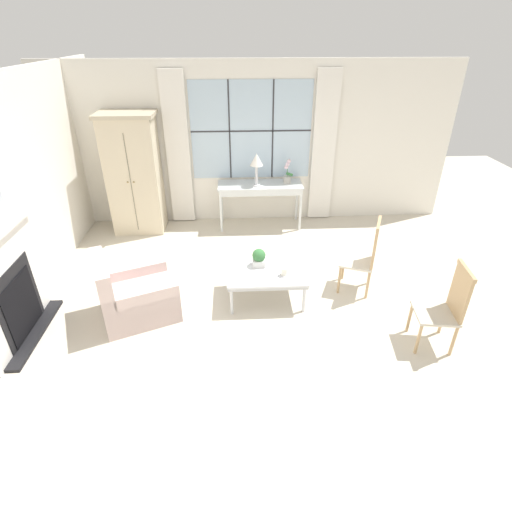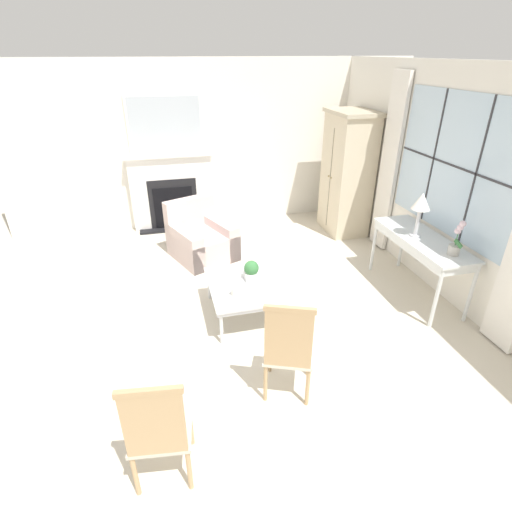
% 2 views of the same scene
% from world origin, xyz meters
% --- Properties ---
extents(ground_plane, '(14.00, 14.00, 0.00)m').
position_xyz_m(ground_plane, '(0.00, 0.00, 0.00)').
color(ground_plane, beige).
extents(wall_back_windowed, '(7.20, 0.14, 2.80)m').
position_xyz_m(wall_back_windowed, '(0.00, 3.02, 1.40)').
color(wall_back_windowed, white).
rests_on(wall_back_windowed, ground_plane).
extents(wall_left, '(0.06, 7.20, 2.80)m').
position_xyz_m(wall_left, '(-3.03, 0.60, 1.40)').
color(wall_left, white).
rests_on(wall_left, ground_plane).
extents(fireplace, '(0.34, 1.49, 2.27)m').
position_xyz_m(fireplace, '(-2.91, -0.25, 0.77)').
color(fireplace, black).
rests_on(fireplace, ground_plane).
extents(armoire, '(0.94, 0.66, 2.05)m').
position_xyz_m(armoire, '(-2.03, 2.65, 1.03)').
color(armoire, beige).
rests_on(armoire, ground_plane).
extents(console_table, '(1.50, 0.54, 0.80)m').
position_xyz_m(console_table, '(0.14, 2.67, 0.72)').
color(console_table, silver).
rests_on(console_table, ground_plane).
extents(table_lamp, '(0.22, 0.22, 0.57)m').
position_xyz_m(table_lamp, '(0.07, 2.59, 1.24)').
color(table_lamp, silver).
rests_on(table_lamp, console_table).
extents(potted_orchid, '(0.17, 0.13, 0.43)m').
position_xyz_m(potted_orchid, '(0.63, 2.72, 0.96)').
color(potted_orchid, '#BCB7AD').
rests_on(potted_orchid, console_table).
extents(armchair_upholstered, '(1.14, 1.09, 0.86)m').
position_xyz_m(armchair_upholstered, '(-1.60, 0.08, 0.28)').
color(armchair_upholstered, beige).
rests_on(armchair_upholstered, ground_plane).
extents(side_chair_wooden, '(0.57, 0.57, 1.06)m').
position_xyz_m(side_chair_wooden, '(1.44, 0.48, 0.58)').
color(side_chair_wooden, beige).
rests_on(side_chair_wooden, ground_plane).
extents(accent_chair_wooden, '(0.49, 0.49, 1.03)m').
position_xyz_m(accent_chair_wooden, '(2.01, -0.66, 0.56)').
color(accent_chair_wooden, beige).
rests_on(accent_chair_wooden, ground_plane).
extents(coffee_table, '(1.03, 0.77, 0.43)m').
position_xyz_m(coffee_table, '(0.08, 0.35, 0.39)').
color(coffee_table, silver).
rests_on(coffee_table, ground_plane).
extents(potted_plant_small, '(0.18, 0.18, 0.24)m').
position_xyz_m(potted_plant_small, '(-0.01, 0.49, 0.55)').
color(potted_plant_small, white).
rests_on(potted_plant_small, coffee_table).
extents(pillar_candle, '(0.12, 0.12, 0.12)m').
position_xyz_m(pillar_candle, '(0.30, 0.22, 0.48)').
color(pillar_candle, silver).
rests_on(pillar_candle, coffee_table).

